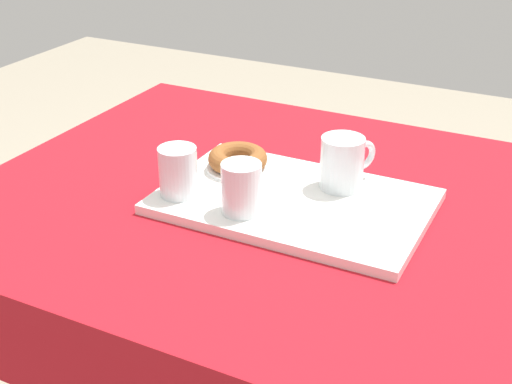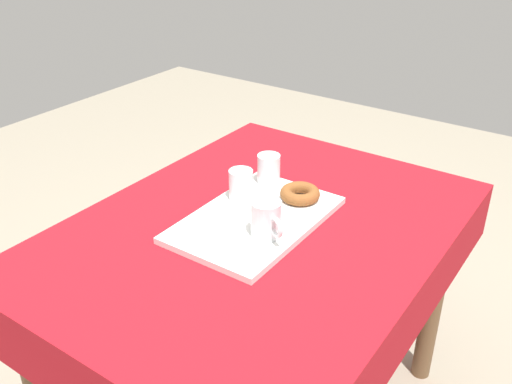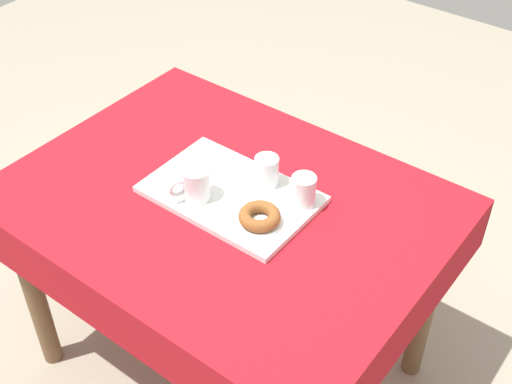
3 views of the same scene
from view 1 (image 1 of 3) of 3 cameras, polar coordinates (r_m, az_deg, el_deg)
name	(u,v)px [view 1 (image 1 of 3)]	position (r m, az deg, el deg)	size (l,w,h in m)	color
dining_table	(301,253)	(1.31, 3.68, -4.99)	(1.20, 0.90, 0.75)	#A8141E
serving_tray	(294,202)	(1.24, 3.09, -0.78)	(0.47, 0.30, 0.02)	white
tea_mug_left	(343,164)	(1.26, 7.04, 2.25)	(0.08, 0.11, 0.10)	white
water_glass_near	(241,191)	(1.17, -1.18, 0.08)	(0.07, 0.07, 0.09)	white
water_glass_far	(178,173)	(1.23, -6.33, 1.52)	(0.07, 0.07, 0.09)	white
donut_plate_left	(238,168)	(1.33, -1.48, 1.94)	(0.12, 0.12, 0.01)	white
sugar_donut_left	(238,158)	(1.32, -1.49, 2.74)	(0.11, 0.11, 0.03)	brown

